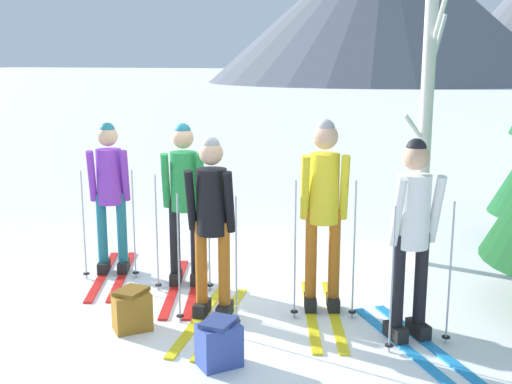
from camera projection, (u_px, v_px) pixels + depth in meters
The scene contains 9 objects.
ground_plane at pixel (209, 302), 6.31m from camera, with size 400.00×400.00×0.00m, color white.
skier_in_purple at pixel (110, 193), 6.97m from camera, with size 1.04×1.61×1.71m.
skier_in_green at pixel (184, 196), 6.61m from camera, with size 1.00×1.72×1.74m.
skier_in_black at pixel (212, 221), 5.74m from camera, with size 0.66×1.69×1.70m.
skier_in_yellow at pixel (324, 204), 5.88m from camera, with size 0.97×1.70×1.84m.
skier_in_white at pixel (413, 232), 5.26m from camera, with size 1.30×1.41×1.74m.
birch_tree_slender at pixel (426, 125), 7.21m from camera, with size 0.47×1.33×3.15m.
backpack_on_snow_front at pixel (132, 310), 5.62m from camera, with size 0.39×0.40×0.38m.
backpack_on_snow_beside at pixel (219, 343), 4.95m from camera, with size 0.39×0.40×0.38m.
Camera 1 is at (2.90, -5.23, 2.35)m, focal length 44.33 mm.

